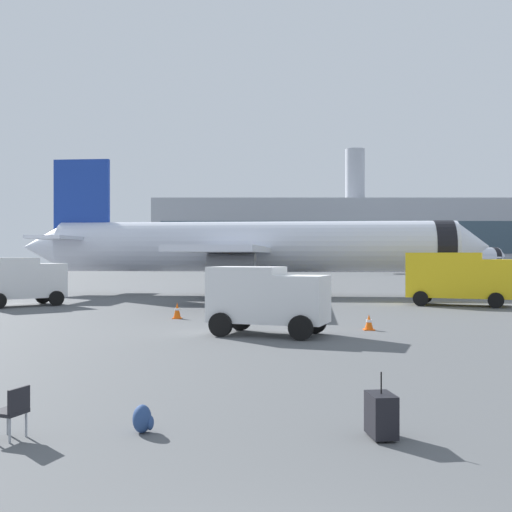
# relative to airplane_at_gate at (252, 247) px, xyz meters

# --- Properties ---
(airplane_at_gate) EXTENTS (35.77, 32.30, 10.50)m
(airplane_at_gate) POSITION_rel_airplane_at_gate_xyz_m (0.00, 0.00, 0.00)
(airplane_at_gate) COLOR silver
(airplane_at_gate) RESTS_ON ground
(airplane_taxiing) EXTENTS (27.21, 24.94, 8.31)m
(airplane_taxiing) POSITION_rel_airplane_at_gate_xyz_m (32.08, 59.07, -0.76)
(airplane_taxiing) COLOR silver
(airplane_taxiing) RESTS_ON ground
(service_truck) EXTENTS (5.12, 4.71, 2.90)m
(service_truck) POSITION_rel_airplane_at_gate_xyz_m (-13.69, -10.20, -2.05)
(service_truck) COLOR white
(service_truck) RESTS_ON ground
(fuel_truck) EXTENTS (6.46, 4.41, 3.20)m
(fuel_truck) POSITION_rel_airplane_at_gate_xyz_m (12.55, -9.78, -1.88)
(fuel_truck) COLOR yellow
(fuel_truck) RESTS_ON ground
(cargo_van) EXTENTS (4.81, 3.50, 2.60)m
(cargo_van) POSITION_rel_airplane_at_gate_xyz_m (0.80, -23.73, -2.21)
(cargo_van) COLOR white
(cargo_van) RESTS_ON ground
(safety_cone_near) EXTENTS (0.44, 0.44, 0.75)m
(safety_cone_near) POSITION_rel_airplane_at_gate_xyz_m (5.57, 1.53, -3.28)
(safety_cone_near) COLOR #F2590C
(safety_cone_near) RESTS_ON ground
(safety_cone_mid) EXTENTS (0.44, 0.44, 0.78)m
(safety_cone_mid) POSITION_rel_airplane_at_gate_xyz_m (-3.40, -17.54, -3.27)
(safety_cone_mid) COLOR #F2590C
(safety_cone_mid) RESTS_ON ground
(safety_cone_far) EXTENTS (0.44, 0.44, 0.64)m
(safety_cone_far) POSITION_rel_airplane_at_gate_xyz_m (4.97, -22.14, -3.34)
(safety_cone_far) COLOR #F2590C
(safety_cone_far) RESTS_ON ground
(rolling_suitcase) EXTENTS (0.48, 0.68, 1.10)m
(rolling_suitcase) POSITION_rel_airplane_at_gate_xyz_m (2.46, -37.08, -3.27)
(rolling_suitcase) COLOR black
(rolling_suitcase) RESTS_ON ground
(traveller_backpack) EXTENTS (0.36, 0.40, 0.48)m
(traveller_backpack) POSITION_rel_airplane_at_gate_xyz_m (-1.55, -36.76, -3.42)
(traveller_backpack) COLOR navy
(traveller_backpack) RESTS_ON ground
(gate_chair) EXTENTS (0.62, 0.62, 0.86)m
(gate_chair) POSITION_rel_airplane_at_gate_xyz_m (-3.64, -37.13, -3.16)
(gate_chair) COLOR black
(gate_chair) RESTS_ON ground
(terminal_building) EXTENTS (80.48, 21.79, 27.16)m
(terminal_building) POSITION_rel_airplane_at_gate_xyz_m (18.61, 94.13, 4.04)
(terminal_building) COLOR #9EA3AD
(terminal_building) RESTS_ON ground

